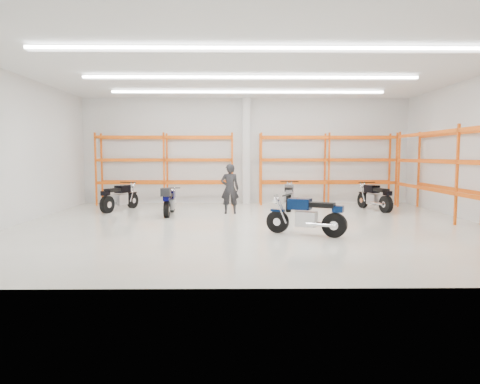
{
  "coord_description": "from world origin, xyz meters",
  "views": [
    {
      "loc": [
        -0.47,
        -12.53,
        2.09
      ],
      "look_at": [
        -0.33,
        0.5,
        0.95
      ],
      "focal_mm": 32.0,
      "sensor_mm": 36.0,
      "label": 1
    }
  ],
  "objects_px": {
    "structural_column": "(246,151)",
    "motorcycle_back_b": "(169,202)",
    "motorcycle_main": "(309,217)",
    "motorcycle_back_d": "(375,198)",
    "motorcycle_back_a": "(119,198)",
    "standing_man": "(230,189)",
    "motorcycle_back_c": "(289,197)"
  },
  "relations": [
    {
      "from": "motorcycle_back_a",
      "to": "motorcycle_back_d",
      "type": "bearing_deg",
      "value": -0.03
    },
    {
      "from": "motorcycle_back_c",
      "to": "motorcycle_back_d",
      "type": "height_order",
      "value": "motorcycle_back_c"
    },
    {
      "from": "motorcycle_back_a",
      "to": "motorcycle_back_c",
      "type": "distance_m",
      "value": 6.4
    },
    {
      "from": "motorcycle_back_b",
      "to": "motorcycle_back_c",
      "type": "xyz_separation_m",
      "value": [
        4.33,
        1.6,
        0.01
      ]
    },
    {
      "from": "structural_column",
      "to": "motorcycle_back_b",
      "type": "bearing_deg",
      "value": -126.3
    },
    {
      "from": "motorcycle_main",
      "to": "motorcycle_back_d",
      "type": "xyz_separation_m",
      "value": [
        3.33,
        4.89,
        -0.01
      ]
    },
    {
      "from": "motorcycle_back_a",
      "to": "structural_column",
      "type": "relative_size",
      "value": 0.45
    },
    {
      "from": "motorcycle_back_b",
      "to": "motorcycle_back_d",
      "type": "xyz_separation_m",
      "value": [
        7.53,
        1.23,
        0.01
      ]
    },
    {
      "from": "motorcycle_main",
      "to": "motorcycle_back_a",
      "type": "relative_size",
      "value": 0.98
    },
    {
      "from": "motorcycle_back_a",
      "to": "standing_man",
      "type": "distance_m",
      "value": 4.23
    },
    {
      "from": "motorcycle_back_b",
      "to": "motorcycle_back_c",
      "type": "relative_size",
      "value": 0.92
    },
    {
      "from": "standing_man",
      "to": "structural_column",
      "type": "distance_m",
      "value": 3.58
    },
    {
      "from": "motorcycle_main",
      "to": "structural_column",
      "type": "relative_size",
      "value": 0.45
    },
    {
      "from": "motorcycle_back_c",
      "to": "motorcycle_back_d",
      "type": "relative_size",
      "value": 1.03
    },
    {
      "from": "motorcycle_back_a",
      "to": "structural_column",
      "type": "height_order",
      "value": "structural_column"
    },
    {
      "from": "motorcycle_back_d",
      "to": "motorcycle_back_b",
      "type": "bearing_deg",
      "value": -170.72
    },
    {
      "from": "motorcycle_main",
      "to": "motorcycle_back_b",
      "type": "distance_m",
      "value": 5.57
    },
    {
      "from": "motorcycle_back_b",
      "to": "structural_column",
      "type": "bearing_deg",
      "value": 53.7
    },
    {
      "from": "motorcycle_back_d",
      "to": "standing_man",
      "type": "distance_m",
      "value": 5.5
    },
    {
      "from": "motorcycle_back_c",
      "to": "motorcycle_back_a",
      "type": "bearing_deg",
      "value": -176.73
    },
    {
      "from": "motorcycle_back_a",
      "to": "motorcycle_main",
      "type": "bearing_deg",
      "value": -38.02
    },
    {
      "from": "standing_man",
      "to": "motorcycle_back_b",
      "type": "bearing_deg",
      "value": 12.86
    },
    {
      "from": "motorcycle_back_a",
      "to": "standing_man",
      "type": "bearing_deg",
      "value": -10.04
    },
    {
      "from": "standing_man",
      "to": "structural_column",
      "type": "bearing_deg",
      "value": -102.14
    },
    {
      "from": "motorcycle_back_c",
      "to": "standing_man",
      "type": "relative_size",
      "value": 1.2
    },
    {
      "from": "motorcycle_back_c",
      "to": "standing_man",
      "type": "bearing_deg",
      "value": -153.86
    },
    {
      "from": "motorcycle_main",
      "to": "structural_column",
      "type": "distance_m",
      "value": 7.74
    },
    {
      "from": "motorcycle_main",
      "to": "standing_man",
      "type": "bearing_deg",
      "value": 116.88
    },
    {
      "from": "motorcycle_back_a",
      "to": "motorcycle_back_d",
      "type": "height_order",
      "value": "motorcycle_back_a"
    },
    {
      "from": "standing_man",
      "to": "motorcycle_back_c",
      "type": "bearing_deg",
      "value": -154.46
    },
    {
      "from": "motorcycle_back_d",
      "to": "structural_column",
      "type": "distance_m",
      "value": 5.68
    },
    {
      "from": "motorcycle_back_b",
      "to": "structural_column",
      "type": "height_order",
      "value": "structural_column"
    }
  ]
}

